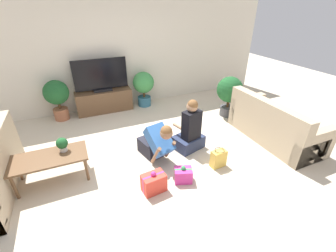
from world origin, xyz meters
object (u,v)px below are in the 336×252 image
object	(u,v)px
tv_console	(105,101)
sofa_right	(273,125)
coffee_table	(49,160)
potted_plant_back_left	(57,96)
potted_plant_corner_right	(229,92)
tabletop_plant	(62,144)
person_sitting	(190,131)
potted_plant_back_right	(144,85)
gift_box_b	(154,183)
tv	(101,77)
dog	(157,137)
gift_box_a	(183,175)
person_kneeling	(156,142)
gift_bag_a	(218,158)

from	to	relation	value
tv_console	sofa_right	bearing A→B (deg)	-43.41
coffee_table	potted_plant_back_left	size ratio (longest dim) A/B	1.14
potted_plant_corner_right	tabletop_plant	size ratio (longest dim) A/B	4.25
person_sitting	tabletop_plant	world-z (taller)	person_sitting
potted_plant_back_right	gift_box_b	xyz separation A→B (m)	(-0.84, -3.01, -0.40)
tv	person_sitting	bearing A→B (deg)	-63.17
tv_console	dog	size ratio (longest dim) A/B	3.18
person_sitting	tabletop_plant	size ratio (longest dim) A/B	4.44
tv_console	potted_plant_corner_right	size ratio (longest dim) A/B	1.40
dog	tv	bearing A→B (deg)	-131.92
tv_console	tabletop_plant	bearing A→B (deg)	-113.77
gift_box_b	potted_plant_back_right	bearing A→B (deg)	74.34
coffee_table	tv	size ratio (longest dim) A/B	0.87
potted_plant_back_right	potted_plant_back_left	distance (m)	2.03
dog	gift_box_a	bearing A→B (deg)	30.30
tv_console	potted_plant_back_left	xyz separation A→B (m)	(-1.01, -0.05, 0.32)
potted_plant_back_right	person_kneeling	xyz separation A→B (m)	(-0.54, -2.33, -0.20)
coffee_table	tv	distance (m)	2.56
potted_plant_back_left	gift_bag_a	bearing A→B (deg)	-50.89
gift_box_b	tabletop_plant	size ratio (longest dim) A/B	1.59
sofa_right	gift_box_a	distance (m)	2.20
coffee_table	dog	world-z (taller)	coffee_table
potted_plant_back_right	potted_plant_corner_right	xyz separation A→B (m)	(1.65, -1.35, 0.04)
gift_box_a	gift_box_b	distance (m)	0.48
potted_plant_back_right	gift_box_b	distance (m)	3.15
gift_box_b	potted_plant_corner_right	bearing A→B (deg)	33.52
gift_bag_a	gift_box_a	bearing A→B (deg)	-172.89
potted_plant_back_right	tabletop_plant	world-z (taller)	potted_plant_back_right
sofa_right	person_kneeling	world-z (taller)	sofa_right
potted_plant_back_right	tv_console	bearing A→B (deg)	177.18
potted_plant_back_left	person_kneeling	world-z (taller)	potted_plant_back_left
dog	gift_box_a	distance (m)	1.09
tv	dog	bearing A→B (deg)	-71.75
dog	potted_plant_corner_right	bearing A→B (deg)	135.05
coffee_table	potted_plant_back_right	size ratio (longest dim) A/B	1.19
potted_plant_back_left	person_sitting	size ratio (longest dim) A/B	0.94
potted_plant_back_right	potted_plant_back_left	world-z (taller)	potted_plant_back_left
coffee_table	potted_plant_back_right	distance (m)	3.08
tv_console	gift_box_a	xyz separation A→B (m)	(0.65, -3.04, -0.15)
sofa_right	potted_plant_back_left	world-z (taller)	potted_plant_back_left
person_kneeling	gift_box_a	distance (m)	0.73
person_kneeling	tabletop_plant	bearing A→B (deg)	157.30
sofa_right	person_sitting	world-z (taller)	person_sitting
tv	potted_plant_back_left	xyz separation A→B (m)	(-1.01, -0.05, -0.30)
person_sitting	gift_box_b	distance (m)	1.27
tv_console	potted_plant_back_left	world-z (taller)	potted_plant_back_left
person_kneeling	gift_box_a	bearing A→B (deg)	-89.01
person_kneeling	gift_bag_a	xyz separation A→B (m)	(0.87, -0.58, -0.19)
person_sitting	tabletop_plant	xyz separation A→B (m)	(-2.11, 0.14, 0.19)
tv	gift_box_a	world-z (taller)	tv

